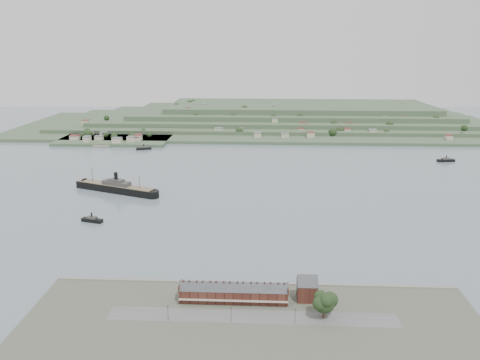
{
  "coord_description": "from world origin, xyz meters",
  "views": [
    {
      "loc": [
        3.75,
        -379.99,
        128.33
      ],
      "look_at": [
        -16.58,
        30.0,
        9.07
      ],
      "focal_mm": 35.0,
      "sensor_mm": 36.0,
      "label": 1
    }
  ],
  "objects_px": {
    "gabled_building": "(307,288)",
    "tugboat": "(92,220)",
    "terrace_row": "(234,293)",
    "steamship": "(113,187)",
    "fig_tree": "(325,302)"
  },
  "relations": [
    {
      "from": "gabled_building",
      "to": "fig_tree",
      "type": "distance_m",
      "value": 18.55
    },
    {
      "from": "terrace_row",
      "to": "steamship",
      "type": "distance_m",
      "value": 221.96
    },
    {
      "from": "gabled_building",
      "to": "fig_tree",
      "type": "relative_size",
      "value": 1.01
    },
    {
      "from": "gabled_building",
      "to": "tugboat",
      "type": "bearing_deg",
      "value": 144.77
    },
    {
      "from": "gabled_building",
      "to": "steamship",
      "type": "height_order",
      "value": "steamship"
    },
    {
      "from": "tugboat",
      "to": "gabled_building",
      "type": "bearing_deg",
      "value": -35.23
    },
    {
      "from": "steamship",
      "to": "tugboat",
      "type": "bearing_deg",
      "value": -84.41
    },
    {
      "from": "terrace_row",
      "to": "tugboat",
      "type": "relative_size",
      "value": 3.24
    },
    {
      "from": "terrace_row",
      "to": "fig_tree",
      "type": "xyz_separation_m",
      "value": [
        44.45,
        -13.02,
        3.67
      ]
    },
    {
      "from": "gabled_building",
      "to": "tugboat",
      "type": "xyz_separation_m",
      "value": [
        -151.08,
        106.69,
        -6.36
      ]
    },
    {
      "from": "tugboat",
      "to": "steamship",
      "type": "bearing_deg",
      "value": 95.59
    },
    {
      "from": "steamship",
      "to": "fig_tree",
      "type": "distance_m",
      "value": 258.93
    },
    {
      "from": "terrace_row",
      "to": "gabled_building",
      "type": "xyz_separation_m",
      "value": [
        37.5,
        4.02,
        1.34
      ]
    },
    {
      "from": "terrace_row",
      "to": "steamship",
      "type": "height_order",
      "value": "steamship"
    },
    {
      "from": "gabled_building",
      "to": "tugboat",
      "type": "height_order",
      "value": "gabled_building"
    }
  ]
}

